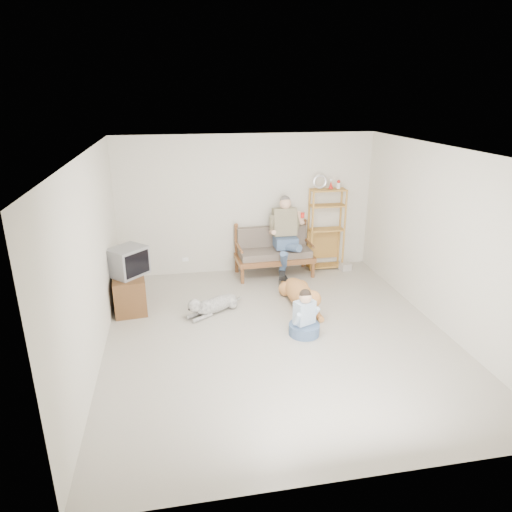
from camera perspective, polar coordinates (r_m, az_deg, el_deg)
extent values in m
plane|color=beige|center=(6.91, 2.74, -9.87)|extent=(5.50, 5.50, 0.00)
plane|color=silver|center=(6.05, 3.16, 12.95)|extent=(5.50, 5.50, 0.00)
plane|color=beige|center=(8.95, -1.11, 6.43)|extent=(5.00, 0.00, 5.00)
plane|color=beige|center=(3.97, 12.21, -12.08)|extent=(5.00, 0.00, 5.00)
plane|color=beige|center=(6.29, -19.83, -0.62)|extent=(0.00, 5.50, 5.50)
plane|color=beige|center=(7.32, 22.36, 1.87)|extent=(0.00, 5.50, 5.50)
cube|color=brown|center=(8.95, 2.31, -0.25)|extent=(1.53, 0.76, 0.10)
cube|color=brown|center=(8.92, 2.32, 0.45)|extent=(1.40, 0.65, 0.13)
cube|color=brown|center=(9.06, 2.01, 2.34)|extent=(1.38, 0.17, 0.45)
cylinder|color=brown|center=(9.06, 1.95, 3.66)|extent=(1.40, 0.10, 0.05)
cylinder|color=brown|center=(8.63, -1.81, -2.46)|extent=(0.07, 0.07, 0.30)
cylinder|color=brown|center=(9.07, -2.41, 0.86)|extent=(0.07, 0.07, 0.95)
cylinder|color=brown|center=(8.93, 7.11, -1.82)|extent=(0.07, 0.07, 0.30)
cylinder|color=brown|center=(9.36, 6.11, 1.36)|extent=(0.07, 0.07, 0.95)
cube|color=#455780|center=(8.89, 3.69, 1.78)|extent=(0.43, 0.41, 0.21)
cube|color=gray|center=(8.88, 3.58, 4.29)|extent=(0.45, 0.31, 0.56)
sphere|color=#DAA988|center=(8.76, 3.68, 6.59)|extent=(0.22, 0.22, 0.22)
sphere|color=#5D5752|center=(8.77, 3.65, 6.90)|extent=(0.20, 0.20, 0.20)
cylinder|color=red|center=(8.69, 5.83, 5.12)|extent=(0.07, 0.07, 0.10)
cube|color=#C58A3E|center=(9.08, 9.04, 8.16)|extent=(0.69, 0.28, 0.03)
torus|color=silver|center=(8.99, 7.98, 9.17)|extent=(0.29, 0.05, 0.29)
cone|color=red|center=(9.08, 9.35, 8.75)|extent=(0.09, 0.09, 0.15)
cylinder|color=#C58A3E|center=(9.05, 7.03, 2.97)|extent=(0.04, 0.04, 1.64)
cylinder|color=#C58A3E|center=(9.29, 6.56, 3.43)|extent=(0.04, 0.04, 1.64)
cylinder|color=#C58A3E|center=(9.27, 10.99, 3.16)|extent=(0.04, 0.04, 1.64)
cylinder|color=#C58A3E|center=(9.50, 10.44, 3.60)|extent=(0.04, 0.04, 1.64)
cube|color=beige|center=(9.45, 11.11, -1.33)|extent=(0.25, 0.21, 0.14)
cube|color=brown|center=(7.89, -15.51, -4.25)|extent=(0.59, 0.95, 0.60)
cube|color=brown|center=(7.72, -17.41, -5.00)|extent=(0.06, 0.40, 0.50)
cube|color=brown|center=(8.12, -17.08, -3.72)|extent=(0.06, 0.40, 0.50)
cube|color=slate|center=(7.68, -15.73, -0.64)|extent=(0.71, 0.71, 0.47)
cube|color=black|center=(7.52, -14.62, -0.98)|extent=(0.35, 0.35, 0.37)
cube|color=white|center=(9.13, -8.81, -0.42)|extent=(0.12, 0.02, 0.08)
ellipsoid|color=#C48344|center=(7.85, 5.46, -4.68)|extent=(0.45, 1.15, 0.36)
sphere|color=#C48344|center=(7.54, 6.26, -5.55)|extent=(0.36, 0.36, 0.36)
sphere|color=#C48344|center=(7.24, 7.03, -5.38)|extent=(0.28, 0.28, 0.28)
ellipsoid|color=#C48344|center=(7.14, 7.36, -6.00)|extent=(0.13, 0.21, 0.11)
cylinder|color=#C48344|center=(8.39, 4.23, -3.78)|extent=(0.23, 0.44, 0.06)
ellipsoid|color=#C48344|center=(7.23, 6.22, -5.37)|extent=(0.07, 0.09, 0.14)
ellipsoid|color=#C48344|center=(7.29, 7.69, -5.21)|extent=(0.07, 0.09, 0.14)
ellipsoid|color=white|center=(7.59, -4.91, -6.01)|extent=(0.84, 0.68, 0.25)
sphere|color=white|center=(7.45, -6.40, -6.45)|extent=(0.25, 0.25, 0.25)
sphere|color=white|center=(7.29, -7.72, -6.17)|extent=(0.21, 0.21, 0.21)
ellipsoid|color=white|center=(7.25, -8.32, -6.54)|extent=(0.18, 0.16, 0.08)
cylinder|color=white|center=(7.85, -2.55, -5.62)|extent=(0.23, 0.29, 0.04)
ellipsoid|color=white|center=(7.36, -7.92, -5.94)|extent=(0.08, 0.08, 0.11)
ellipsoid|color=white|center=(7.25, -7.23, -6.32)|extent=(0.08, 0.08, 0.11)
ellipsoid|color=silver|center=(7.97, 5.78, -5.12)|extent=(0.30, 0.42, 0.15)
sphere|color=silver|center=(7.88, 6.28, -5.35)|extent=(0.15, 0.15, 0.15)
sphere|color=tan|center=(7.78, 6.73, -5.17)|extent=(0.14, 0.14, 0.14)
ellipsoid|color=tan|center=(7.75, 7.00, -5.42)|extent=(0.09, 0.11, 0.05)
cylinder|color=silver|center=(8.12, 4.96, -4.92)|extent=(0.12, 0.13, 0.02)
cone|color=tan|center=(7.75, 6.40, -4.94)|extent=(0.04, 0.04, 0.05)
cone|color=tan|center=(7.80, 6.96, -4.78)|extent=(0.04, 0.04, 0.05)
torus|color=red|center=(7.80, 6.64, -5.18)|extent=(0.13, 0.13, 0.02)
cylinder|color=#455780|center=(6.93, 6.04, -9.08)|extent=(0.46, 0.46, 0.17)
cube|color=silver|center=(6.82, 6.07, -6.99)|extent=(0.34, 0.29, 0.36)
sphere|color=#DAA988|center=(6.70, 6.20, -5.16)|extent=(0.19, 0.19, 0.19)
sphere|color=black|center=(6.69, 6.18, -4.87)|extent=(0.18, 0.18, 0.18)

